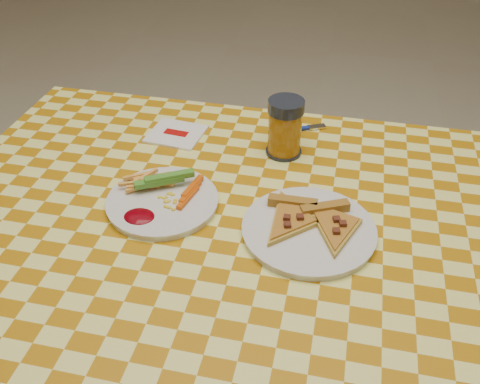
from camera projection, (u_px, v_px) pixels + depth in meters
name	position (u px, v px, depth m)	size (l,w,h in m)	color
table	(247.00, 247.00, 1.07)	(1.28, 0.88, 0.76)	white
plate_left	(163.00, 203.00, 1.06)	(0.22, 0.22, 0.01)	silver
plate_right	(309.00, 231.00, 0.99)	(0.25, 0.25, 0.01)	silver
fries_veggies	(160.00, 191.00, 1.06)	(0.18, 0.17, 0.04)	#F6B34E
pizza_slices	(311.00, 220.00, 0.99)	(0.23, 0.22, 0.02)	gold
drink_glass	(285.00, 128.00, 1.18)	(0.08, 0.08, 0.13)	black
napkin	(176.00, 134.00, 1.27)	(0.14, 0.13, 0.01)	white
fork	(299.00, 129.00, 1.29)	(0.13, 0.07, 0.01)	navy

